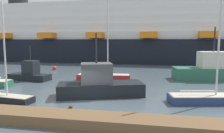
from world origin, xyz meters
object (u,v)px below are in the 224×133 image
object	(u,v)px
sailboat_3	(104,76)
fishing_boat_2	(30,74)
sailboat_2	(210,96)
channel_buoy_1	(54,68)
sailboat_1	(3,96)
fishing_boat_1	(210,70)
fishing_boat_0	(100,85)
cruise_ship	(81,36)

from	to	relation	value
sailboat_3	fishing_boat_2	world-z (taller)	sailboat_3
sailboat_2	fishing_boat_2	distance (m)	20.39
channel_buoy_1	sailboat_1	bearing A→B (deg)	-76.49
sailboat_2	channel_buoy_1	bearing A→B (deg)	131.59
sailboat_1	channel_buoy_1	bearing A→B (deg)	110.81
sailboat_3	channel_buoy_1	world-z (taller)	sailboat_3
channel_buoy_1	fishing_boat_1	bearing A→B (deg)	-12.35
sailboat_2	fishing_boat_0	distance (m)	9.04
sailboat_2	fishing_boat_1	world-z (taller)	sailboat_2
sailboat_3	channel_buoy_1	bearing A→B (deg)	136.43
channel_buoy_1	cruise_ship	distance (m)	18.21
sailboat_3	fishing_boat_2	distance (m)	9.20
sailboat_2	channel_buoy_1	size ratio (longest dim) A/B	8.88
fishing_boat_0	cruise_ship	xyz separation A→B (m)	(-12.72, 32.50, 4.93)
sailboat_1	fishing_boat_1	distance (m)	23.11
fishing_boat_1	cruise_ship	xyz separation A→B (m)	(-24.42, 22.41, 4.66)
sailboat_1	sailboat_3	distance (m)	11.82
fishing_boat_1	fishing_boat_2	bearing A→B (deg)	-176.27
sailboat_1	sailboat_3	xyz separation A→B (m)	(5.98, 10.20, 0.08)
channel_buoy_1	sailboat_2	bearing A→B (deg)	-37.49
sailboat_1	fishing_boat_1	size ratio (longest dim) A/B	1.07
channel_buoy_1	sailboat_3	bearing A→B (deg)	-38.14
cruise_ship	fishing_boat_2	bearing A→B (deg)	-83.72
fishing_boat_2	channel_buoy_1	distance (m)	9.52
sailboat_2	fishing_boat_1	bearing A→B (deg)	64.98
sailboat_3	channel_buoy_1	size ratio (longest dim) A/B	7.73
fishing_boat_1	fishing_boat_2	world-z (taller)	fishing_boat_1
sailboat_2	sailboat_3	bearing A→B (deg)	132.25
fishing_boat_2	channel_buoy_1	world-z (taller)	fishing_boat_2
fishing_boat_0	channel_buoy_1	distance (m)	19.15
sailboat_3	fishing_boat_0	world-z (taller)	sailboat_3
fishing_boat_1	channel_buoy_1	bearing A→B (deg)	160.30
channel_buoy_1	cruise_ship	world-z (taller)	cruise_ship
fishing_boat_2	cruise_ship	size ratio (longest dim) A/B	0.06
sailboat_3	fishing_boat_2	xyz separation A→B (m)	(-9.11, -1.26, 0.26)
sailboat_2	fishing_boat_0	bearing A→B (deg)	165.10
sailboat_1	sailboat_2	xyz separation A→B (m)	(16.22, 2.53, 0.07)
sailboat_2	fishing_boat_0	size ratio (longest dim) A/B	1.49
fishing_boat_1	channel_buoy_1	world-z (taller)	fishing_boat_1
sailboat_1	sailboat_2	bearing A→B (deg)	16.17
sailboat_2	fishing_boat_1	xyz separation A→B (m)	(2.69, 10.72, 0.73)
sailboat_2	fishing_boat_0	xyz separation A→B (m)	(-9.01, 0.63, 0.47)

